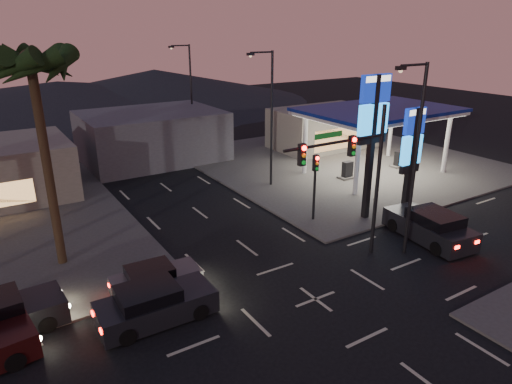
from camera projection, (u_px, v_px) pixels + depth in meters
ground at (316, 299)px, 20.53m from camera, size 140.00×140.00×0.00m
corner_lot_ne at (341, 162)px, 41.25m from camera, size 24.00×24.00×0.12m
gas_station at (379, 113)px, 36.36m from camera, size 12.20×8.20×5.47m
convenience_store at (323, 128)px, 45.57m from camera, size 10.00×6.00×4.00m
pylon_sign_tall at (373, 119)px, 26.98m from camera, size 2.20×0.35×9.00m
pylon_sign_short at (412, 146)px, 28.03m from camera, size 1.60×0.35×7.00m
traffic_signal_mast at (354, 165)px, 22.21m from camera, size 6.10×0.39×8.00m
pedestal_signal at (315, 177)px, 27.84m from camera, size 0.32×0.39×4.30m
streetlight_near at (414, 151)px, 22.78m from camera, size 2.14×0.25×10.00m
streetlight_mid at (269, 112)px, 33.12m from camera, size 2.14×0.25×10.00m
streetlight_far at (189, 91)px, 44.25m from camera, size 2.14×0.25×10.00m
palm_a at (33, 77)px, 20.36m from camera, size 4.41×4.41×10.86m
building_far_mid at (152, 136)px, 41.46m from camera, size 12.00×9.00×4.40m
hill_right at (155, 85)px, 74.91m from camera, size 50.00×50.00×5.00m
hill_center at (59, 95)px, 67.57m from camera, size 60.00×60.00×4.00m
car_lane_a_front at (155, 304)px, 18.84m from camera, size 5.00×2.16×1.62m
car_lane_b_front at (155, 280)px, 20.91m from camera, size 4.20×1.90×1.35m
suv_station at (430, 226)px, 26.00m from camera, size 2.88×5.58×1.79m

